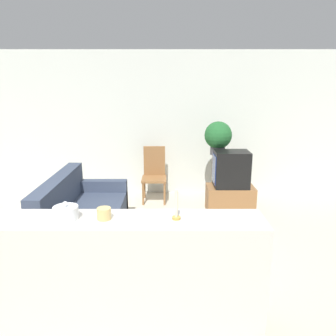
{
  "coord_description": "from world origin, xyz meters",
  "views": [
    {
      "loc": [
        0.39,
        -2.81,
        2.08
      ],
      "look_at": [
        0.36,
        2.03,
        0.85
      ],
      "focal_mm": 35.0,
      "sensor_mm": 36.0,
      "label": 1
    }
  ],
  "objects_px": {
    "couch": "(85,221)",
    "decorative_bowl": "(67,213)",
    "wooden_chair": "(156,172)",
    "potted_plant": "(220,136)",
    "television": "(233,169)"
  },
  "relations": [
    {
      "from": "wooden_chair",
      "to": "potted_plant",
      "type": "relative_size",
      "value": 1.74
    },
    {
      "from": "couch",
      "to": "decorative_bowl",
      "type": "relative_size",
      "value": 8.56
    },
    {
      "from": "wooden_chair",
      "to": "decorative_bowl",
      "type": "bearing_deg",
      "value": -99.73
    },
    {
      "from": "wooden_chair",
      "to": "decorative_bowl",
      "type": "relative_size",
      "value": 4.95
    },
    {
      "from": "potted_plant",
      "to": "decorative_bowl",
      "type": "bearing_deg",
      "value": -118.51
    },
    {
      "from": "couch",
      "to": "decorative_bowl",
      "type": "distance_m",
      "value": 1.81
    },
    {
      "from": "television",
      "to": "decorative_bowl",
      "type": "distance_m",
      "value": 3.33
    },
    {
      "from": "couch",
      "to": "potted_plant",
      "type": "xyz_separation_m",
      "value": [
        1.99,
        1.48,
        0.91
      ]
    },
    {
      "from": "potted_plant",
      "to": "couch",
      "type": "bearing_deg",
      "value": -143.45
    },
    {
      "from": "wooden_chair",
      "to": "decorative_bowl",
      "type": "distance_m",
      "value": 3.42
    },
    {
      "from": "decorative_bowl",
      "to": "couch",
      "type": "bearing_deg",
      "value": 101.07
    },
    {
      "from": "couch",
      "to": "wooden_chair",
      "type": "distance_m",
      "value": 1.94
    },
    {
      "from": "television",
      "to": "decorative_bowl",
      "type": "relative_size",
      "value": 2.97
    },
    {
      "from": "television",
      "to": "wooden_chair",
      "type": "distance_m",
      "value": 1.43
    },
    {
      "from": "wooden_chair",
      "to": "potted_plant",
      "type": "xyz_separation_m",
      "value": [
        1.11,
        -0.23,
        0.7
      ]
    }
  ]
}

